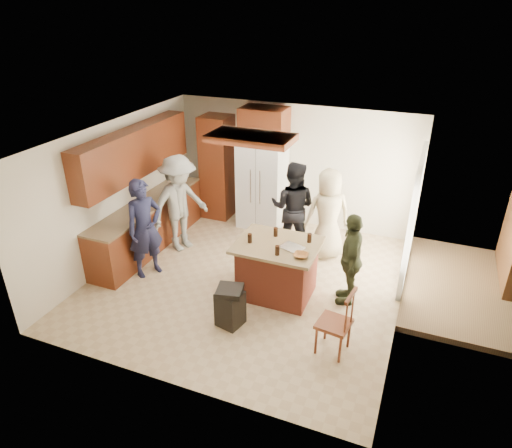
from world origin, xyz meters
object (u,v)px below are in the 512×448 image
at_px(person_front_left, 145,228).
at_px(trash_bin, 230,306).
at_px(person_side_right, 351,259).
at_px(person_counter, 179,204).
at_px(person_behind_left, 293,207).
at_px(spindle_chair, 335,324).
at_px(refrigerator, 262,184).
at_px(person_behind_right, 328,214).
at_px(kitchen_island, 277,269).

height_order(person_front_left, trash_bin, person_front_left).
distance_m(person_side_right, person_counter, 3.34).
distance_m(person_behind_left, spindle_chair, 2.87).
bearing_deg(person_counter, refrigerator, -11.19).
relative_size(person_side_right, trash_bin, 2.40).
bearing_deg(spindle_chair, refrigerator, 125.22).
bearing_deg(trash_bin, person_side_right, 39.95).
xyz_separation_m(person_front_left, person_behind_right, (2.71, 1.72, -0.02)).
relative_size(person_behind_left, person_behind_right, 1.03).
bearing_deg(spindle_chair, person_counter, 152.54).
xyz_separation_m(person_behind_left, person_side_right, (1.33, -1.24, -0.12)).
distance_m(person_front_left, refrigerator, 2.77).
bearing_deg(person_front_left, person_behind_right, -29.08).
bearing_deg(person_behind_left, person_behind_right, 176.37).
height_order(person_counter, spindle_chair, person_counter).
distance_m(kitchen_island, spindle_chair, 1.52).
relative_size(person_behind_right, person_counter, 0.92).
height_order(person_behind_right, person_counter, person_counter).
distance_m(person_behind_left, person_counter, 2.10).
distance_m(person_behind_right, person_side_right, 1.41).
bearing_deg(person_side_right, person_counter, -109.13).
bearing_deg(kitchen_island, spindle_chair, -39.86).
xyz_separation_m(kitchen_island, spindle_chair, (1.17, -0.98, -0.02)).
xyz_separation_m(person_behind_left, kitchen_island, (0.23, -1.50, -0.40)).
xyz_separation_m(person_behind_left, spindle_chair, (1.40, -2.48, -0.42)).
bearing_deg(trash_bin, person_front_left, 158.44).
xyz_separation_m(person_front_left, trash_bin, (1.90, -0.75, -0.55)).
bearing_deg(person_behind_left, refrigerator, -44.89).
relative_size(person_behind_left, trash_bin, 2.78).
relative_size(refrigerator, kitchen_island, 1.41).
relative_size(person_side_right, refrigerator, 0.84).
xyz_separation_m(person_front_left, person_behind_left, (2.05, 1.72, 0.01)).
height_order(person_behind_left, spindle_chair, person_behind_left).
xyz_separation_m(person_behind_left, refrigerator, (-0.92, 0.80, 0.03)).
bearing_deg(kitchen_island, person_counter, 160.62).
height_order(person_side_right, spindle_chair, person_side_right).
relative_size(person_side_right, person_counter, 0.82).
distance_m(person_front_left, person_behind_left, 2.68).
height_order(person_front_left, kitchen_island, person_front_left).
bearing_deg(spindle_chair, person_side_right, 93.22).
relative_size(refrigerator, trash_bin, 2.86).
distance_m(person_counter, spindle_chair, 3.82).
distance_m(person_side_right, trash_bin, 1.97).
height_order(person_front_left, person_behind_left, person_behind_left).
relative_size(person_front_left, person_behind_left, 0.99).
distance_m(person_front_left, kitchen_island, 2.32).
relative_size(person_front_left, person_behind_right, 1.02).
bearing_deg(person_counter, person_side_right, -75.55).
bearing_deg(refrigerator, person_front_left, -114.21).
xyz_separation_m(person_behind_right, person_counter, (-2.62, -0.73, 0.08)).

